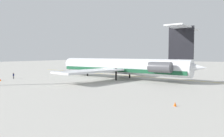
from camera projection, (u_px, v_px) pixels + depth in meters
ground at (137, 76)px, 65.52m from camera, size 339.68×339.68×0.00m
main_jetliner at (123, 66)px, 58.09m from camera, size 44.75×39.57×13.03m
ground_crew_near_nose at (13, 75)px, 58.71m from camera, size 0.27×0.42×1.68m
safety_cone_nose at (175, 104)px, 27.32m from camera, size 0.40×0.40×0.55m
safety_cone_wingtip at (0, 80)px, 53.77m from camera, size 0.40×0.40×0.55m
taxiway_centreline at (132, 76)px, 66.62m from camera, size 93.52×17.76×0.01m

